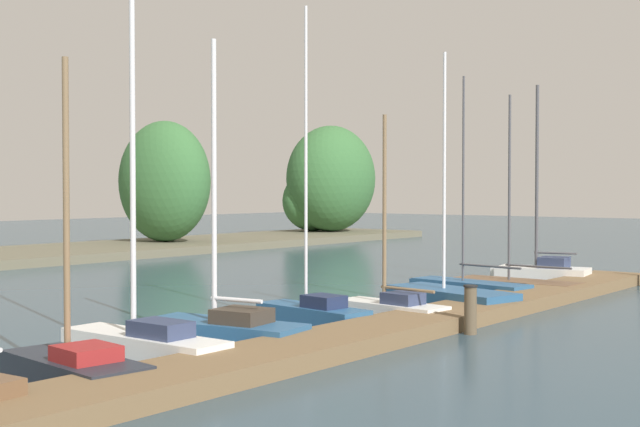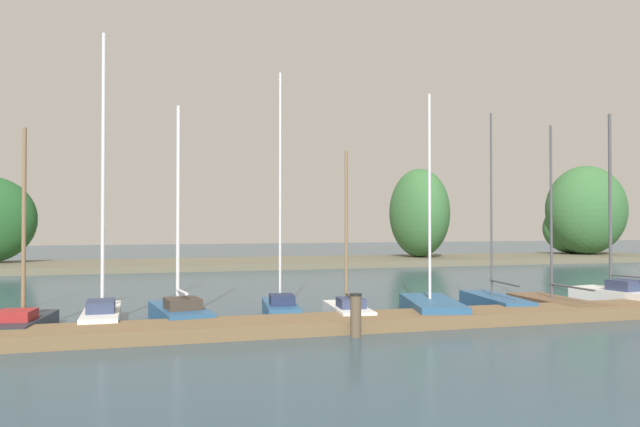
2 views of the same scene
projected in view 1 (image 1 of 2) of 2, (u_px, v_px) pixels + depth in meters
The scene contains 11 objects.
dock_pier at pixel (420, 323), 19.51m from camera, with size 26.32×1.80×0.35m.
sailboat_1 at pixel (72, 361), 14.40m from camera, with size 1.51×3.41×5.42m.
sailboat_2 at pixel (140, 335), 16.30m from camera, with size 1.03×4.08×8.32m.
sailboat_3 at pixel (221, 326), 17.92m from camera, with size 1.75×3.85×6.33m.
sailboat_4 at pixel (310, 310), 20.33m from camera, with size 1.29×3.28×7.53m.
sailboat_5 at pixel (389, 306), 21.11m from camera, with size 1.23×3.19×5.04m.
sailboat_6 at pixel (447, 296), 23.16m from camera, with size 2.23×4.10×6.90m.
sailboat_7 at pixel (466, 286), 25.91m from camera, with size 1.51×4.07×6.61m.
sailboat_8 at pixel (512, 284), 27.08m from camera, with size 1.45×4.24×6.18m.
sailboat_9 at pixel (540, 271), 29.33m from camera, with size 1.83×3.36×6.76m.
mooring_piling_1 at pixel (470, 309), 18.98m from camera, with size 0.32×0.32×1.09m.
Camera 1 is at (-16.65, 0.16, 3.20)m, focal length 48.28 mm.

